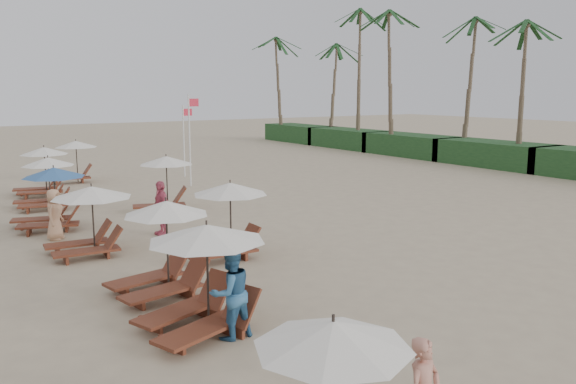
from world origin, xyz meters
TOP-DOWN VIEW (x-y plane):
  - ground at (0.00, 0.00)m, footprint 160.00×160.00m
  - shrub_hedge at (22.00, 14.50)m, footprint 3.20×53.00m
  - palm_row at (21.91, 15.40)m, footprint 7.00×52.00m
  - lounger_station_1 at (-5.68, 0.60)m, footprint 2.81×2.55m
  - lounger_station_2 at (-5.54, 3.16)m, footprint 2.55×2.19m
  - lounger_station_3 at (-6.04, 7.69)m, footprint 2.64×2.40m
  - lounger_station_4 at (-6.29, 11.85)m, footprint 2.66×2.49m
  - lounger_station_5 at (-5.66, 15.80)m, footprint 2.56×2.26m
  - lounger_station_6 at (-5.14, 19.21)m, footprint 2.61×2.28m
  - inland_station_0 at (-2.72, 4.98)m, footprint 2.78×2.24m
  - inland_station_1 at (-1.63, 12.70)m, footprint 2.84×2.24m
  - inland_station_2 at (-2.87, 22.47)m, footprint 2.86×2.24m
  - beachgoer_mid_a at (-5.27, -0.09)m, footprint 0.97×0.78m
  - beachgoer_far_a at (-3.25, 8.78)m, footprint 0.47×1.11m
  - beachgoer_far_b at (-6.44, 10.12)m, footprint 0.92×0.99m
  - flag_pole_near at (1.98, 17.97)m, footprint 0.59×0.08m
  - flag_pole_far at (3.08, 21.27)m, footprint 0.59×0.08m

SIDE VIEW (x-z plane):
  - ground at x=0.00m, z-range 0.00..0.00m
  - shrub_hedge at x=22.00m, z-range 0.00..1.60m
  - beachgoer_far_b at x=-6.44m, z-range 0.00..1.71m
  - beachgoer_far_a at x=-3.25m, z-range 0.00..1.88m
  - beachgoer_mid_a at x=-5.27m, z-range 0.00..1.89m
  - lounger_station_4 at x=-6.29m, z-range -0.07..2.14m
  - lounger_station_5 at x=-5.66m, z-range -0.04..2.12m
  - lounger_station_2 at x=-5.54m, z-range -0.09..2.20m
  - lounger_station_6 at x=-5.14m, z-range -0.04..2.24m
  - lounger_station_3 at x=-6.04m, z-range 0.07..2.15m
  - lounger_station_1 at x=-5.68m, z-range 0.01..2.23m
  - inland_station_2 at x=-2.87m, z-range 0.17..2.40m
  - inland_station_1 at x=-1.63m, z-range 0.19..2.42m
  - inland_station_0 at x=-2.72m, z-range 0.20..2.43m
  - flag_pole_far at x=3.08m, z-range 0.24..4.32m
  - flag_pole_near at x=1.98m, z-range 0.25..4.94m
  - palm_row at x=21.91m, z-range 3.76..16.06m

